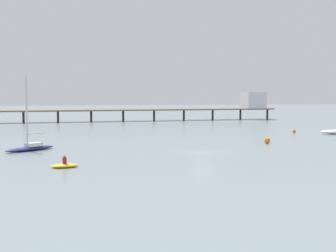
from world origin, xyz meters
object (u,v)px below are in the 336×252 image
at_px(dinghy_yellow, 65,165).
at_px(mooring_buoy_inner, 267,141).
at_px(pier, 202,105).
at_px(sailboat_navy, 30,146).
at_px(mooring_buoy_far, 294,131).

xyz_separation_m(dinghy_yellow, mooring_buoy_inner, (25.06, 14.15, 0.17)).
bearing_deg(pier, sailboat_navy, -123.35).
distance_m(dinghy_yellow, mooring_buoy_far, 45.03).
bearing_deg(sailboat_navy, dinghy_yellow, -70.99).
relative_size(dinghy_yellow, mooring_buoy_far, 4.35).
bearing_deg(dinghy_yellow, mooring_buoy_far, 37.71).
relative_size(pier, mooring_buoy_far, 117.30).
bearing_deg(mooring_buoy_far, pier, 98.57).
distance_m(pier, mooring_buoy_far, 37.76).
relative_size(sailboat_navy, mooring_buoy_far, 14.44).
height_order(dinghy_yellow, mooring_buoy_inner, dinghy_yellow).
distance_m(sailboat_navy, dinghy_yellow, 13.28).
xyz_separation_m(pier, mooring_buoy_inner, (-4.95, -50.58, -3.35)).
bearing_deg(sailboat_navy, pier, 56.65).
height_order(dinghy_yellow, mooring_buoy_far, dinghy_yellow).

